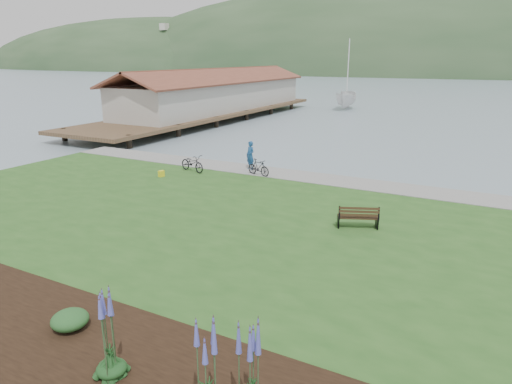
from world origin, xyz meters
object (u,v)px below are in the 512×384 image
at_px(person, 250,153).
at_px(sailboat, 346,109).
at_px(park_bench, 358,217).
at_px(bicycle_a, 192,163).

distance_m(person, sailboat, 36.54).
distance_m(park_bench, person, 10.19).
xyz_separation_m(person, bicycle_a, (-2.65, -1.93, -0.48)).
relative_size(park_bench, sailboat, 0.06).
height_order(person, sailboat, sailboat).
height_order(bicycle_a, sailboat, sailboat).
distance_m(park_bench, sailboat, 44.48).
relative_size(bicycle_a, sailboat, 0.07).
bearing_deg(park_bench, sailboat, 85.15).
distance_m(person, bicycle_a, 3.31).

